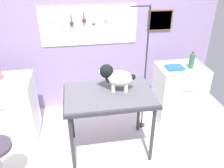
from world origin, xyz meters
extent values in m
cube|color=silver|center=(0.00, 0.00, -0.02)|extent=(4.40, 4.00, 0.04)
cube|color=#927DA9|center=(0.00, 1.28, 1.15)|extent=(4.00, 0.06, 2.30)
cube|color=white|center=(-0.02, 1.24, 1.38)|extent=(1.44, 0.02, 0.58)
cylinder|color=gray|center=(-0.57, 1.23, 1.61)|extent=(0.01, 0.02, 0.01)
cube|color=silver|center=(-0.57, 1.22, 1.53)|extent=(0.03, 0.01, 0.13)
cylinder|color=gray|center=(-0.40, 1.23, 1.53)|extent=(0.01, 0.02, 0.01)
cube|color=silver|center=(-0.40, 1.22, 1.45)|extent=(0.03, 0.01, 0.13)
cylinder|color=gray|center=(-0.27, 1.23, 1.55)|extent=(0.01, 0.02, 0.01)
cylinder|color=red|center=(-0.27, 1.22, 1.50)|extent=(0.02, 0.02, 0.09)
cube|color=red|center=(-0.27, 1.22, 1.42)|extent=(0.06, 0.02, 0.06)
cube|color=#333338|center=(-0.27, 1.21, 1.42)|extent=(0.05, 0.01, 0.05)
cylinder|color=gray|center=(-0.09, 1.23, 1.59)|extent=(0.01, 0.02, 0.01)
cylinder|color=red|center=(-0.09, 1.22, 1.53)|extent=(0.02, 0.02, 0.09)
cube|color=red|center=(-0.09, 1.22, 1.46)|extent=(0.06, 0.02, 0.06)
cube|color=#333338|center=(-0.09, 1.21, 1.46)|extent=(0.05, 0.01, 0.05)
cylinder|color=gray|center=(0.05, 1.23, 1.54)|extent=(0.01, 0.02, 0.01)
cube|color=silver|center=(0.04, 1.22, 1.47)|extent=(0.01, 0.00, 0.11)
cube|color=silver|center=(0.06, 1.22, 1.47)|extent=(0.01, 0.00, 0.11)
torus|color=black|center=(0.04, 1.22, 1.40)|extent=(0.03, 0.01, 0.03)
torus|color=black|center=(0.06, 1.22, 1.40)|extent=(0.03, 0.01, 0.03)
cylinder|color=gray|center=(0.23, 1.23, 1.59)|extent=(0.01, 0.02, 0.01)
cube|color=silver|center=(0.22, 1.22, 1.52)|extent=(0.01, 0.00, 0.11)
cube|color=silver|center=(0.24, 1.22, 1.52)|extent=(0.01, 0.00, 0.11)
torus|color=#399D62|center=(0.22, 1.22, 1.44)|extent=(0.03, 0.01, 0.03)
torus|color=#399D62|center=(0.24, 1.22, 1.44)|extent=(0.03, 0.01, 0.03)
cylinder|color=gray|center=(0.39, 1.23, 1.57)|extent=(0.01, 0.02, 0.01)
cube|color=silver|center=(0.39, 1.22, 1.49)|extent=(0.03, 0.01, 0.13)
cylinder|color=gray|center=(0.54, 1.23, 1.61)|extent=(0.01, 0.02, 0.01)
cube|color=silver|center=(0.54, 1.22, 1.53)|extent=(0.03, 0.01, 0.13)
cube|color=brown|center=(1.08, 1.24, 1.41)|extent=(0.39, 0.02, 0.32)
cube|color=#A97D49|center=(1.08, 1.23, 1.41)|extent=(0.36, 0.01, 0.28)
cylinder|color=#2D2D33|center=(-0.37, -0.17, 0.40)|extent=(0.04, 0.04, 0.80)
cylinder|color=#2D2D33|center=(0.58, -0.17, 0.40)|extent=(0.04, 0.04, 0.80)
cylinder|color=#2D2D33|center=(-0.37, 0.42, 0.40)|extent=(0.04, 0.04, 0.80)
cylinder|color=#2D2D33|center=(0.58, 0.42, 0.40)|extent=(0.04, 0.04, 0.80)
cube|color=#2D2D33|center=(0.10, 0.13, 0.82)|extent=(1.07, 0.71, 0.03)
cube|color=#55535C|center=(0.10, 0.13, 0.85)|extent=(1.04, 0.69, 0.03)
cylinder|color=#2D2D33|center=(0.66, 0.50, 0.01)|extent=(0.11, 0.11, 0.01)
cylinder|color=#2D2D33|center=(0.66, 0.50, 0.89)|extent=(0.02, 0.02, 1.78)
cylinder|color=#2D2D33|center=(0.54, 0.50, 1.77)|extent=(0.24, 0.02, 0.02)
cylinder|color=silver|center=(0.16, 0.14, 0.92)|extent=(0.05, 0.05, 0.11)
cylinder|color=silver|center=(0.18, 0.23, 0.92)|extent=(0.05, 0.05, 0.11)
cylinder|color=silver|center=(0.30, 0.10, 0.92)|extent=(0.05, 0.05, 0.11)
cylinder|color=silver|center=(0.33, 0.20, 0.92)|extent=(0.05, 0.05, 0.11)
ellipsoid|color=silver|center=(0.24, 0.17, 1.02)|extent=(0.36, 0.28, 0.18)
ellipsoid|color=black|center=(0.13, 0.20, 1.01)|extent=(0.15, 0.17, 0.10)
sphere|color=black|center=(0.09, 0.21, 1.11)|extent=(0.16, 0.16, 0.16)
ellipsoid|color=silver|center=(0.02, 0.23, 1.09)|extent=(0.09, 0.08, 0.05)
sphere|color=black|center=(-0.01, 0.23, 1.09)|extent=(0.02, 0.02, 0.02)
ellipsoid|color=black|center=(0.09, 0.14, 1.12)|extent=(0.06, 0.05, 0.09)
ellipsoid|color=black|center=(0.12, 0.27, 1.12)|extent=(0.06, 0.05, 0.09)
sphere|color=black|center=(0.38, 0.13, 1.04)|extent=(0.07, 0.07, 0.07)
cube|color=silver|center=(-1.26, 0.62, 0.44)|extent=(0.80, 0.56, 0.89)
cube|color=silver|center=(1.25, 0.64, 0.44)|extent=(0.68, 0.52, 0.88)
cube|color=silver|center=(1.25, 0.38, 0.64)|extent=(0.60, 0.01, 0.18)
cylinder|color=#99999E|center=(1.25, 0.37, 0.64)|extent=(0.20, 0.02, 0.02)
cylinder|color=#9E9EA3|center=(-1.13, -0.28, 0.28)|extent=(0.04, 0.04, 0.56)
cylinder|color=#2C633E|center=(1.35, 0.58, 0.99)|extent=(0.07, 0.07, 0.21)
cone|color=#2C633E|center=(1.35, 0.58, 1.10)|extent=(0.07, 0.07, 0.02)
cylinder|color=red|center=(1.35, 0.58, 1.12)|extent=(0.03, 0.03, 0.02)
cube|color=blue|center=(1.11, 0.59, 0.90)|extent=(0.24, 0.18, 0.04)
camera|label=1|loc=(-0.25, -2.18, 2.26)|focal=37.03mm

